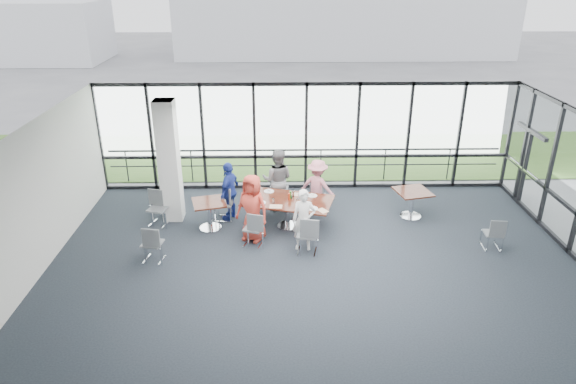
{
  "coord_description": "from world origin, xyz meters",
  "views": [
    {
      "loc": [
        -0.8,
        -9.32,
        6.19
      ],
      "look_at": [
        -0.58,
        2.16,
        1.1
      ],
      "focal_mm": 32.0,
      "sensor_mm": 36.0,
      "label": 1
    }
  ],
  "objects_px": {
    "diner_end": "(230,191)",
    "chair_spare_la": "(152,243)",
    "diner_near_left": "(252,208)",
    "chair_main_nr": "(307,235)",
    "structural_column": "(169,162)",
    "chair_main_fl": "(279,189)",
    "side_table_left": "(209,206)",
    "chair_main_nl": "(253,228)",
    "chair_main_fr": "(318,196)",
    "diner_near_right": "(304,220)",
    "side_table_right": "(413,195)",
    "diner_far_left": "(277,180)",
    "chair_spare_lb": "(157,209)",
    "main_table": "(288,203)",
    "chair_spare_r": "(493,233)",
    "chair_main_end": "(224,204)",
    "diner_far_right": "(317,187)"
  },
  "relations": [
    {
      "from": "side_table_left",
      "to": "chair_main_fl",
      "type": "height_order",
      "value": "chair_main_fl"
    },
    {
      "from": "main_table",
      "to": "chair_main_fr",
      "type": "distance_m",
      "value": 1.32
    },
    {
      "from": "structural_column",
      "to": "chair_main_fl",
      "type": "distance_m",
      "value": 3.11
    },
    {
      "from": "side_table_left",
      "to": "chair_main_nl",
      "type": "height_order",
      "value": "chair_main_nl"
    },
    {
      "from": "main_table",
      "to": "chair_main_nr",
      "type": "distance_m",
      "value": 1.4
    },
    {
      "from": "side_table_left",
      "to": "diner_near_left",
      "type": "relative_size",
      "value": 0.58
    },
    {
      "from": "chair_main_fr",
      "to": "chair_spare_lb",
      "type": "relative_size",
      "value": 0.91
    },
    {
      "from": "diner_near_left",
      "to": "chair_main_fl",
      "type": "distance_m",
      "value": 2.07
    },
    {
      "from": "chair_main_nr",
      "to": "chair_main_nl",
      "type": "bearing_deg",
      "value": 173.02
    },
    {
      "from": "diner_near_right",
      "to": "diner_far_left",
      "type": "bearing_deg",
      "value": 110.74
    },
    {
      "from": "chair_main_fr",
      "to": "chair_spare_la",
      "type": "height_order",
      "value": "chair_spare_la"
    },
    {
      "from": "chair_main_nr",
      "to": "chair_spare_r",
      "type": "height_order",
      "value": "chair_main_nr"
    },
    {
      "from": "chair_main_end",
      "to": "diner_far_right",
      "type": "bearing_deg",
      "value": 105.48
    },
    {
      "from": "chair_main_nl",
      "to": "structural_column",
      "type": "bearing_deg",
      "value": 163.57
    },
    {
      "from": "structural_column",
      "to": "chair_spare_la",
      "type": "distance_m",
      "value": 2.45
    },
    {
      "from": "main_table",
      "to": "diner_near_left",
      "type": "bearing_deg",
      "value": -127.01
    },
    {
      "from": "structural_column",
      "to": "diner_near_right",
      "type": "relative_size",
      "value": 2.13
    },
    {
      "from": "chair_main_fl",
      "to": "chair_main_end",
      "type": "height_order",
      "value": "chair_main_fl"
    },
    {
      "from": "side_table_left",
      "to": "chair_spare_lb",
      "type": "xyz_separation_m",
      "value": [
        -1.37,
        0.24,
        -0.18
      ]
    },
    {
      "from": "diner_end",
      "to": "chair_spare_la",
      "type": "distance_m",
      "value": 2.67
    },
    {
      "from": "structural_column",
      "to": "diner_near_right",
      "type": "height_order",
      "value": "structural_column"
    },
    {
      "from": "chair_main_fl",
      "to": "chair_spare_lb",
      "type": "height_order",
      "value": "chair_main_fl"
    },
    {
      "from": "main_table",
      "to": "side_table_right",
      "type": "xyz_separation_m",
      "value": [
        3.31,
        0.49,
        -0.02
      ]
    },
    {
      "from": "structural_column",
      "to": "chair_main_fr",
      "type": "height_order",
      "value": "structural_column"
    },
    {
      "from": "structural_column",
      "to": "chair_main_nr",
      "type": "height_order",
      "value": "structural_column"
    },
    {
      "from": "side_table_left",
      "to": "side_table_right",
      "type": "xyz_separation_m",
      "value": [
        5.3,
        0.57,
        0.01
      ]
    },
    {
      "from": "chair_main_nr",
      "to": "chair_spare_r",
      "type": "distance_m",
      "value": 4.39
    },
    {
      "from": "chair_main_nl",
      "to": "chair_main_end",
      "type": "distance_m",
      "value": 1.59
    },
    {
      "from": "side_table_left",
      "to": "chair_main_nl",
      "type": "distance_m",
      "value": 1.44
    },
    {
      "from": "diner_near_right",
      "to": "chair_main_fl",
      "type": "xyz_separation_m",
      "value": [
        -0.57,
        2.42,
        -0.26
      ]
    },
    {
      "from": "diner_near_left",
      "to": "chair_main_nr",
      "type": "distance_m",
      "value": 1.5
    },
    {
      "from": "chair_main_fr",
      "to": "chair_spare_r",
      "type": "bearing_deg",
      "value": 159.74
    },
    {
      "from": "side_table_right",
      "to": "chair_spare_r",
      "type": "distance_m",
      "value": 2.3
    },
    {
      "from": "diner_end",
      "to": "main_table",
      "type": "bearing_deg",
      "value": 91.81
    },
    {
      "from": "chair_spare_lb",
      "to": "chair_main_end",
      "type": "bearing_deg",
      "value": -153.2
    },
    {
      "from": "structural_column",
      "to": "diner_far_right",
      "type": "xyz_separation_m",
      "value": [
        3.83,
        0.28,
        -0.84
      ]
    },
    {
      "from": "chair_main_end",
      "to": "chair_spare_la",
      "type": "bearing_deg",
      "value": -27.86
    },
    {
      "from": "side_table_left",
      "to": "chair_main_nr",
      "type": "height_order",
      "value": "chair_main_nr"
    },
    {
      "from": "diner_near_right",
      "to": "diner_end",
      "type": "xyz_separation_m",
      "value": [
        -1.87,
        1.64,
        0.04
      ]
    },
    {
      "from": "diner_far_left",
      "to": "chair_spare_lb",
      "type": "height_order",
      "value": "diner_far_left"
    },
    {
      "from": "chair_main_fl",
      "to": "chair_spare_la",
      "type": "height_order",
      "value": "chair_main_fl"
    },
    {
      "from": "diner_far_left",
      "to": "diner_near_right",
      "type": "bearing_deg",
      "value": 114.78
    },
    {
      "from": "structural_column",
      "to": "chair_main_nl",
      "type": "xyz_separation_m",
      "value": [
        2.18,
        -1.46,
        -1.17
      ]
    },
    {
      "from": "side_table_left",
      "to": "diner_near_right",
      "type": "height_order",
      "value": "diner_near_right"
    },
    {
      "from": "side_table_left",
      "to": "chair_main_fr",
      "type": "distance_m",
      "value": 3.04
    },
    {
      "from": "diner_end",
      "to": "chair_main_nl",
      "type": "bearing_deg",
      "value": 45.4
    },
    {
      "from": "chair_main_fl",
      "to": "chair_spare_r",
      "type": "relative_size",
      "value": 1.23
    },
    {
      "from": "main_table",
      "to": "chair_main_fr",
      "type": "xyz_separation_m",
      "value": [
        0.85,
        0.99,
        -0.24
      ]
    },
    {
      "from": "structural_column",
      "to": "chair_main_fl",
      "type": "xyz_separation_m",
      "value": [
        2.8,
        0.74,
        -1.11
      ]
    },
    {
      "from": "main_table",
      "to": "chair_spare_la",
      "type": "xyz_separation_m",
      "value": [
        -3.09,
        -1.62,
        -0.21
      ]
    }
  ]
}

